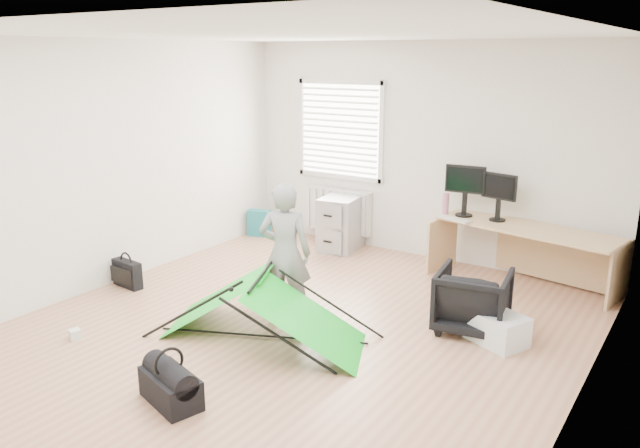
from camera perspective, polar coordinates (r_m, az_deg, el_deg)
The scene contains 18 objects.
ground at distance 6.04m, azimuth -2.12°, elevation -9.58°, with size 5.50×5.50×0.00m, color #AC795C.
back_wall at distance 7.96m, azimuth 9.41°, elevation 6.52°, with size 5.00×0.02×2.70m, color silver.
window at distance 8.46m, azimuth 1.84°, elevation 8.58°, with size 1.20×0.06×1.20m, color silver.
radiator at distance 8.62m, azimuth 1.64°, elevation 1.28°, with size 1.00×0.12×0.60m, color silver.
desk at distance 7.38m, azimuth 18.19°, elevation -2.81°, with size 2.00×0.64×0.68m, color tan.
filing_cabinet at distance 8.31m, azimuth 1.91°, elevation 0.08°, with size 0.46×0.61×0.72m, color #9FA0A4.
monitor_left at distance 7.53m, azimuth 13.10°, elevation 2.37°, with size 0.47×0.10×0.45m, color black.
monitor_right at distance 7.41m, azimuth 16.00°, elevation 1.81°, with size 0.43×0.09×0.41m, color black.
keyboard at distance 7.37m, azimuth 12.17°, elevation 0.44°, with size 0.42×0.14×0.02m, color beige.
thermos at distance 7.53m, azimuth 11.42°, elevation 1.77°, with size 0.07×0.07×0.27m, color #AF627E.
office_chair at distance 6.07m, azimuth 13.79°, elevation -6.80°, with size 0.64×0.66×0.60m, color black.
person at distance 5.99m, azimuth -3.21°, elevation -2.68°, with size 0.50×0.33×1.38m, color gray.
kite at distance 5.77m, azimuth -5.31°, elevation -7.55°, with size 1.96×0.86×0.61m, color #11B922, non-canonical shape.
storage_crate at distance 5.93m, azimuth 15.89°, elevation -9.16°, with size 0.50×0.35×0.28m, color silver.
tote_bag at distance 9.00m, azimuth -5.58°, elevation 0.10°, with size 0.32×0.14×0.38m, color #1C747D.
laptop_bag at distance 7.35m, azimuth -17.21°, elevation -4.37°, with size 0.41×0.12×0.30m, color black.
white_box at distance 6.24m, azimuth -21.50°, elevation -9.36°, with size 0.09×0.09×0.09m, color silver.
duffel_bag at distance 4.96m, azimuth -13.49°, elevation -14.41°, with size 0.54×0.27×0.23m, color black.
Camera 1 is at (3.19, -4.45, 2.54)m, focal length 35.00 mm.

